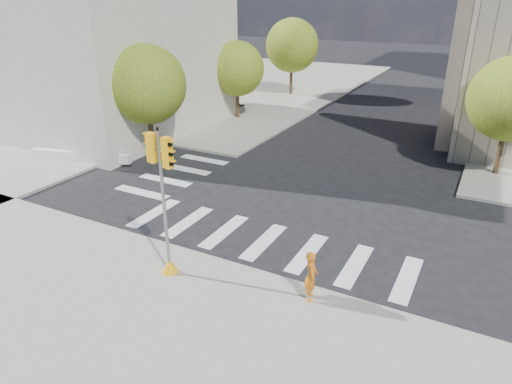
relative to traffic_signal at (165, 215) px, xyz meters
The scene contains 10 objects.
ground 6.30m from the traffic_signal, 71.24° to the left, with size 160.00×160.00×0.00m, color black.
sidewalk_far_left 36.45m from the traffic_signal, 119.87° to the left, with size 28.00×40.00×0.15m, color gray.
classical_building 22.99m from the traffic_signal, 143.21° to the left, with size 19.00×15.00×12.70m.
tree_lw_near 13.00m from the traffic_signal, 132.06° to the left, with size 4.40×4.40×6.41m.
tree_lw_mid 21.41m from the traffic_signal, 113.79° to the left, with size 4.00×4.00×5.77m.
tree_lw_far 30.86m from the traffic_signal, 106.26° to the left, with size 4.80×4.80×6.95m.
tree_re_near 18.24m from the traffic_signal, 58.88° to the left, with size 4.20×4.20×6.16m.
traffic_signal is the anchor object (origin of this frame).
photographer 5.01m from the traffic_signal, 10.32° to the left, with size 0.60×0.39×1.64m, color orange.
planter_wall 13.50m from the traffic_signal, 149.49° to the left, with size 6.00×0.40×0.50m, color white.
Camera 1 is at (6.84, -15.78, 8.81)m, focal length 32.00 mm.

